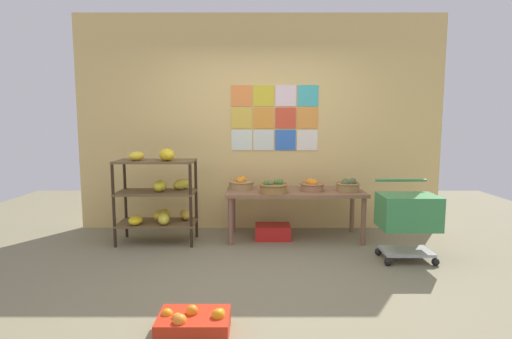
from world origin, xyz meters
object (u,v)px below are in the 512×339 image
banana_shelf_unit (159,193)px  produce_crate_under_table (272,232)px  fruit_basket_left (273,187)px  fruit_basket_back_left (347,185)px  orange_crate_foreground (193,323)px  fruit_basket_right (241,184)px  fruit_basket_centre (311,185)px  shopping_cart (407,214)px  display_table (294,195)px

banana_shelf_unit → produce_crate_under_table: (1.38, 0.14, -0.52)m
produce_crate_under_table → fruit_basket_left: bearing=-89.6°
fruit_basket_back_left → orange_crate_foreground: (-1.58, -2.23, -0.61)m
fruit_basket_right → fruit_basket_centre: size_ratio=1.09×
fruit_basket_right → fruit_basket_left: fruit_basket_left is taller
fruit_basket_centre → shopping_cart: (0.91, -0.77, -0.19)m
fruit_basket_left → fruit_basket_back_left: size_ratio=1.18×
orange_crate_foreground → shopping_cart: size_ratio=0.59×
fruit_basket_centre → fruit_basket_left: size_ratio=0.85×
fruit_basket_right → fruit_basket_centre: (0.89, -0.14, 0.00)m
display_table → fruit_basket_left: bearing=-146.0°
fruit_basket_right → fruit_basket_back_left: size_ratio=1.09×
fruit_basket_left → fruit_basket_right: bearing=144.7°
fruit_basket_right → orange_crate_foreground: (-0.24, -2.41, -0.60)m
fruit_basket_back_left → display_table: bearing=172.7°
banana_shelf_unit → fruit_basket_centre: size_ratio=3.83×
fruit_basket_right → produce_crate_under_table: (0.40, -0.13, -0.60)m
fruit_basket_centre → orange_crate_foreground: (-1.14, -2.27, -0.61)m
banana_shelf_unit → fruit_basket_back_left: size_ratio=3.86×
fruit_basket_centre → fruit_basket_right: bearing=171.0°
display_table → shopping_cart: size_ratio=2.03×
banana_shelf_unit → orange_crate_foreground: (0.74, -2.14, -0.53)m
fruit_basket_back_left → produce_crate_under_table: (-0.93, 0.05, -0.60)m
fruit_basket_right → shopping_cart: bearing=-26.9°
display_table → fruit_basket_centre: fruit_basket_centre is taller
display_table → fruit_basket_left: size_ratio=4.83×
orange_crate_foreground → shopping_cart: bearing=36.1°
display_table → fruit_basket_back_left: 0.67m
display_table → fruit_basket_back_left: (0.65, -0.08, 0.14)m
orange_crate_foreground → shopping_cart: (2.05, 1.49, 0.42)m
fruit_basket_back_left → orange_crate_foreground: size_ratio=0.61×
fruit_basket_back_left → orange_crate_foreground: fruit_basket_back_left is taller
fruit_basket_left → shopping_cart: (1.40, -0.63, -0.19)m
produce_crate_under_table → fruit_basket_right: bearing=162.2°
fruit_basket_left → orange_crate_foreground: (-0.65, -2.12, -0.61)m
fruit_basket_right → orange_crate_foreground: 2.50m
fruit_basket_centre → produce_crate_under_table: 0.77m
fruit_basket_left → fruit_basket_back_left: (0.93, 0.11, 0.00)m
orange_crate_foreground → produce_crate_under_table: bearing=74.2°
display_table → fruit_basket_centre: (0.21, -0.04, 0.13)m
fruit_basket_left → produce_crate_under_table: bearing=90.4°
fruit_basket_centre → banana_shelf_unit: bearing=-176.1°
banana_shelf_unit → display_table: (1.66, 0.17, -0.06)m
display_table → banana_shelf_unit: bearing=-174.1°
display_table → fruit_basket_right: bearing=171.9°
fruit_basket_right → fruit_basket_left: 0.49m
display_table → shopping_cart: shopping_cart is taller
banana_shelf_unit → fruit_basket_centre: 1.88m
banana_shelf_unit → fruit_basket_right: (0.98, 0.27, 0.07)m
fruit_basket_right → fruit_basket_left: (0.40, -0.29, 0.01)m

